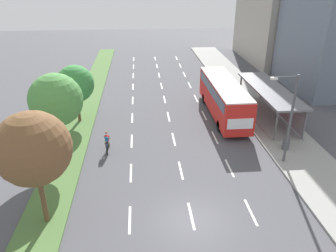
# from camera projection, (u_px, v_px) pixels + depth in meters

# --- Properties ---
(ground_plane) EXTENTS (140.00, 140.00, 0.00)m
(ground_plane) POSITION_uv_depth(u_px,v_px,m) (192.00, 221.00, 18.21)
(ground_plane) COLOR #4C4C51
(median_strip) EXTENTS (2.60, 52.00, 0.12)m
(median_strip) POSITION_uv_depth(u_px,v_px,m) (89.00, 100.00, 35.54)
(median_strip) COLOR #4C7038
(median_strip) RESTS_ON ground
(sidewalk_right) EXTENTS (4.50, 52.00, 0.15)m
(sidewalk_right) POSITION_uv_depth(u_px,v_px,m) (245.00, 95.00, 36.96)
(sidewalk_right) COLOR gray
(sidewalk_right) RESTS_ON ground
(lane_divider_left) EXTENTS (0.14, 45.25, 0.01)m
(lane_divider_left) POSITION_uv_depth(u_px,v_px,m) (132.00, 109.00, 33.36)
(lane_divider_left) COLOR white
(lane_divider_left) RESTS_ON ground
(lane_divider_center) EXTENTS (0.14, 45.25, 0.01)m
(lane_divider_center) POSITION_uv_depth(u_px,v_px,m) (166.00, 107.00, 33.65)
(lane_divider_center) COLOR white
(lane_divider_center) RESTS_ON ground
(lane_divider_right) EXTENTS (0.14, 45.25, 0.01)m
(lane_divider_right) POSITION_uv_depth(u_px,v_px,m) (200.00, 106.00, 33.93)
(lane_divider_right) COLOR white
(lane_divider_right) RESTS_ON ground
(bus_shelter) EXTENTS (2.90, 10.70, 2.86)m
(bus_shelter) POSITION_uv_depth(u_px,v_px,m) (271.00, 100.00, 30.34)
(bus_shelter) COLOR gray
(bus_shelter) RESTS_ON sidewalk_right
(bus) EXTENTS (2.54, 11.29, 3.37)m
(bus) POSITION_uv_depth(u_px,v_px,m) (224.00, 95.00, 30.92)
(bus) COLOR red
(bus) RESTS_ON ground
(cyclist) EXTENTS (0.46, 1.82, 1.71)m
(cyclist) POSITION_uv_depth(u_px,v_px,m) (107.00, 143.00, 24.95)
(cyclist) COLOR black
(cyclist) RESTS_ON ground
(median_tree_nearest) EXTENTS (3.86, 3.86, 6.47)m
(median_tree_nearest) POSITION_uv_depth(u_px,v_px,m) (33.00, 149.00, 16.18)
(median_tree_nearest) COLOR brown
(median_tree_nearest) RESTS_ON median_strip
(median_tree_second) EXTENTS (3.69, 3.69, 6.45)m
(median_tree_second) POSITION_uv_depth(u_px,v_px,m) (56.00, 100.00, 22.25)
(median_tree_second) COLOR brown
(median_tree_second) RESTS_ON median_strip
(median_tree_third) EXTENTS (3.33, 3.33, 5.25)m
(median_tree_third) POSITION_uv_depth(u_px,v_px,m) (75.00, 84.00, 28.81)
(median_tree_third) COLOR brown
(median_tree_third) RESTS_ON median_strip
(streetlight) EXTENTS (1.91, 0.24, 6.50)m
(streetlight) POSITION_uv_depth(u_px,v_px,m) (289.00, 114.00, 22.15)
(streetlight) COLOR #4C4C51
(streetlight) RESTS_ON sidewalk_right
(trash_bin) EXTENTS (0.52, 0.52, 0.85)m
(trash_bin) POSITION_uv_depth(u_px,v_px,m) (286.00, 144.00, 25.18)
(trash_bin) COLOR #4C4C51
(trash_bin) RESTS_ON sidewalk_right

